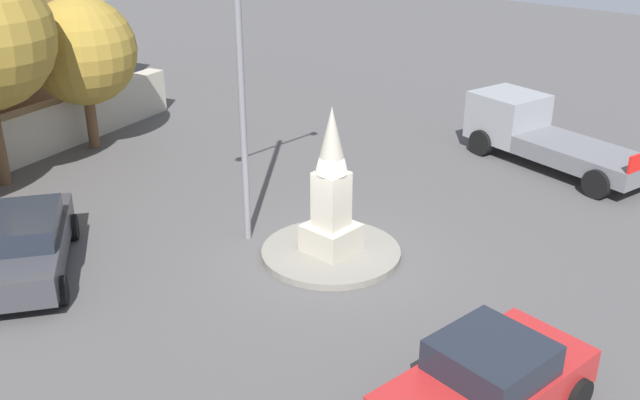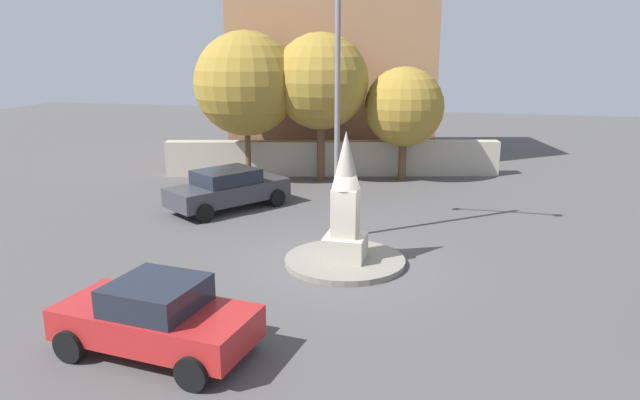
{
  "view_description": "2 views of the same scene",
  "coord_description": "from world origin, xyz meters",
  "views": [
    {
      "loc": [
        11.23,
        9.92,
        8.07
      ],
      "look_at": [
        0.94,
        0.5,
        1.9
      ],
      "focal_mm": 39.96,
      "sensor_mm": 36.0,
      "label": 1
    },
    {
      "loc": [
        -3.0,
        14.99,
        5.8
      ],
      "look_at": [
        0.68,
        0.12,
        1.8
      ],
      "focal_mm": 33.11,
      "sensor_mm": 36.0,
      "label": 2
    }
  ],
  "objects": [
    {
      "name": "car_dark_grey_near_island",
      "position": [
        5.28,
        -4.5,
        0.77
      ],
      "size": [
        3.95,
        4.67,
        1.48
      ],
      "color": "#38383D",
      "rests_on": "ground"
    },
    {
      "name": "monument",
      "position": [
        0.0,
        0.0,
        1.68
      ],
      "size": [
        1.1,
        1.1,
        3.52
      ],
      "color": "#B2AA99",
      "rests_on": "traffic_island"
    },
    {
      "name": "traffic_island",
      "position": [
        0.0,
        0.0,
        0.08
      ],
      "size": [
        3.32,
        3.32,
        0.16
      ],
      "primitive_type": "cylinder",
      "color": "gray",
      "rests_on": "ground"
    },
    {
      "name": "car_red_approaching",
      "position": [
        2.56,
        5.64,
        0.75
      ],
      "size": [
        4.03,
        2.36,
        1.49
      ],
      "color": "#B22323",
      "rests_on": "ground"
    },
    {
      "name": "ground_plane",
      "position": [
        0.0,
        0.0,
        0.0
      ],
      "size": [
        80.0,
        80.0,
        0.0
      ],
      "primitive_type": "plane",
      "color": "#4F4C4C"
    },
    {
      "name": "streetlamp",
      "position": [
        0.71,
        -2.14,
        4.86
      ],
      "size": [
        3.78,
        0.28,
        8.02
      ],
      "color": "slate",
      "rests_on": "ground"
    },
    {
      "name": "truck_grey_far_side",
      "position": [
        -9.12,
        0.64,
        0.94
      ],
      "size": [
        3.21,
        6.27,
        1.95
      ],
      "color": "gray",
      "rests_on": "ground"
    },
    {
      "name": "tree_far_corner",
      "position": [
        -0.36,
        -10.97,
        3.24
      ],
      "size": [
        3.46,
        3.46,
        4.98
      ],
      "color": "brown",
      "rests_on": "ground"
    }
  ]
}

